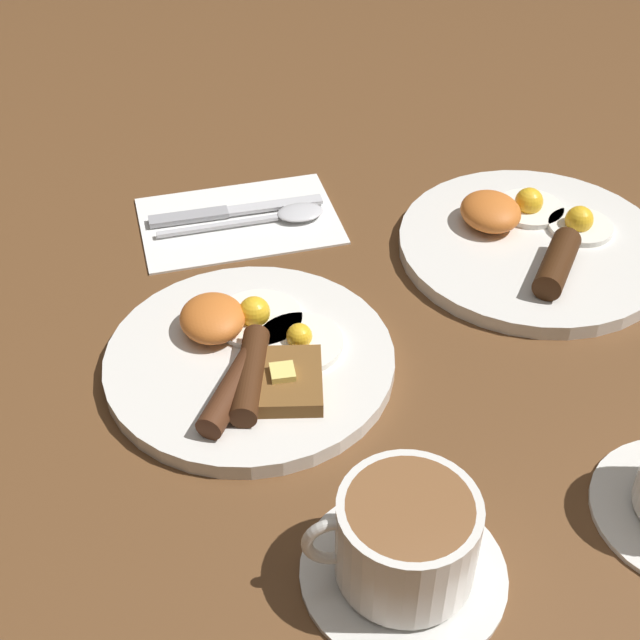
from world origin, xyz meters
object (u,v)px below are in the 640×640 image
breakfast_plate_near (250,357)px  knife (226,212)px  teacup_near (405,544)px  spoon (283,215)px  breakfast_plate_far (531,241)px

breakfast_plate_near → knife: 0.24m
teacup_near → spoon: teacup_near is taller
breakfast_plate_far → knife: (-0.14, -0.29, -0.00)m
teacup_near → breakfast_plate_far: bearing=142.5°
breakfast_plate_far → teacup_near: bearing=-37.5°
spoon → breakfast_plate_far: bearing=-26.4°
teacup_near → knife: size_ratio=0.77×
breakfast_plate_near → teacup_near: 0.24m
breakfast_plate_near → spoon: bearing=159.3°
breakfast_plate_near → breakfast_plate_far: 0.33m
teacup_near → breakfast_plate_near: bearing=-165.7°
breakfast_plate_far → teacup_near: (0.33, -0.25, 0.02)m
breakfast_plate_near → knife: (-0.24, 0.02, -0.01)m
teacup_near → spoon: size_ratio=0.81×
knife → breakfast_plate_far: bearing=-24.7°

